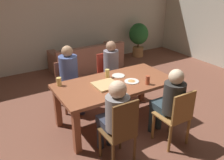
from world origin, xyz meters
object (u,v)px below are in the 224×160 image
at_px(person_0, 170,99).
at_px(plate_1, 118,76).
at_px(pizza_box_0, 106,85).
at_px(couch, 87,60).
at_px(potted_plant, 139,36).
at_px(plate_0, 132,81).
at_px(chair_3, 121,131).
at_px(drinking_glass_1, 59,82).
at_px(person_2, 70,74).
at_px(person_1, 113,66).
at_px(chair_1, 109,73).
at_px(dining_table, 115,88).
at_px(drinking_glass_2, 148,80).
at_px(chair_2, 68,83).
at_px(chair_0, 176,116).
at_px(person_3, 115,114).
at_px(drinking_glass_0, 107,73).

xyz_separation_m(person_0, plate_1, (-0.25, 1.01, 0.06)).
distance_m(pizza_box_0, couch, 2.75).
bearing_deg(potted_plant, plate_0, -128.73).
relative_size(chair_3, drinking_glass_1, 7.29).
bearing_deg(person_2, person_1, 1.12).
xyz_separation_m(chair_1, drinking_glass_1, (-1.25, -0.60, 0.33)).
distance_m(plate_0, potted_plant, 3.64).
relative_size(dining_table, chair_1, 2.17).
xyz_separation_m(chair_1, person_1, (0.00, -0.15, 0.20)).
height_order(person_1, plate_1, person_1).
bearing_deg(dining_table, couch, 74.77).
height_order(drinking_glass_2, potted_plant, potted_plant).
distance_m(person_0, chair_2, 1.96).
xyz_separation_m(person_1, plate_1, (-0.25, -0.60, 0.07)).
height_order(dining_table, pizza_box_0, pizza_box_0).
bearing_deg(potted_plant, person_0, -120.54).
bearing_deg(drinking_glass_1, chair_1, 25.54).
height_order(chair_1, drinking_glass_1, chair_1).
xyz_separation_m(chair_0, plate_1, (-0.25, 1.16, 0.26)).
bearing_deg(drinking_glass_1, chair_0, -46.35).
bearing_deg(pizza_box_0, dining_table, 10.51).
distance_m(person_0, pizza_box_0, 1.00).
xyz_separation_m(dining_table, couch, (0.69, 2.52, -0.39)).
height_order(chair_1, chair_3, chair_3).
height_order(chair_2, person_3, person_3).
bearing_deg(person_2, plate_1, -41.72).
bearing_deg(drinking_glass_0, pizza_box_0, -123.04).
xyz_separation_m(person_1, drinking_glass_1, (-1.25, -0.45, 0.13)).
bearing_deg(person_3, couch, 70.53).
distance_m(chair_0, plate_0, 0.91).
relative_size(chair_1, person_1, 0.75).
bearing_deg(chair_2, chair_0, -64.36).
bearing_deg(chair_3, plate_0, 47.89).
distance_m(person_3, potted_plant, 4.57).
relative_size(dining_table, drinking_glass_0, 13.24).
xyz_separation_m(chair_2, drinking_glass_0, (0.46, -0.68, 0.34)).
xyz_separation_m(chair_3, drinking_glass_1, (-0.35, 1.25, 0.28)).
relative_size(drinking_glass_1, drinking_glass_2, 0.95).
bearing_deg(drinking_glass_1, drinking_glass_0, -7.69).
height_order(plate_1, drinking_glass_2, drinking_glass_2).
bearing_deg(dining_table, chair_2, 117.03).
bearing_deg(chair_0, potted_plant, 60.52).
xyz_separation_m(person_1, drinking_glass_2, (-0.03, -1.12, 0.13)).
distance_m(person_2, couch, 2.14).
bearing_deg(drinking_glass_2, plate_1, 112.72).
xyz_separation_m(dining_table, potted_plant, (2.52, 2.72, -0.02)).
distance_m(chair_3, couch, 3.63).
xyz_separation_m(chair_1, person_3, (-0.90, -1.69, 0.22)).
bearing_deg(person_3, drinking_glass_2, 25.72).
bearing_deg(chair_2, chair_3, -90.00).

